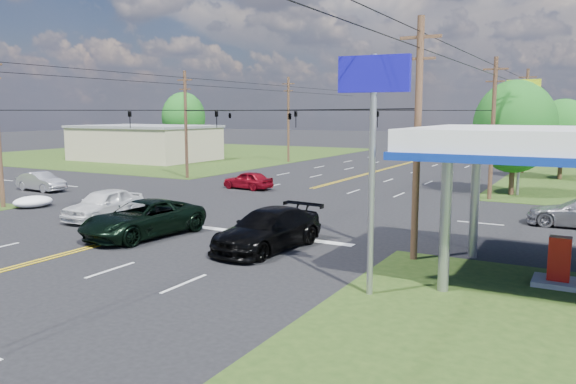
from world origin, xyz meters
The scene contains 22 objects.
ground centered at (0.00, 12.00, 0.00)m, with size 280.00×280.00×0.00m, color black.
grass_nw centered at (-35.00, 44.00, 0.00)m, with size 46.00×48.00×0.03m, color #223C13.
stop_bar centered at (5.00, 4.00, 0.00)m, with size 10.00×0.50×0.02m, color silver.
retail_nw centered at (-30.00, 34.00, 2.00)m, with size 16.00×11.00×4.00m, color #BAAF8B.
pole_se centered at (13.00, 3.00, 4.92)m, with size 1.60×0.28×9.50m.
pole_nw centered at (-13.00, 21.00, 4.92)m, with size 1.60×0.28×9.50m.
pole_ne centered at (13.00, 21.00, 4.92)m, with size 1.60×0.28×9.50m.
pole_left_far centered at (-13.00, 40.00, 5.17)m, with size 1.60×0.28×10.00m.
pole_right_far centered at (13.00, 40.00, 5.17)m, with size 1.60×0.28×10.00m.
span_wire_signals centered at (0.00, 12.00, 6.00)m, with size 26.00×18.00×1.13m.
power_lines centered at (0.00, 10.00, 8.60)m, with size 26.04×100.00×0.64m.
tree_right_a centered at (14.00, 24.00, 4.87)m, with size 5.70×5.70×8.18m.
tree_right_b centered at (16.50, 36.00, 4.22)m, with size 4.94×4.94×7.09m.
tree_far_l centered at (-32.00, 44.00, 5.19)m, with size 6.08×6.08×8.72m.
pickup_dkgreen centered at (0.50, 0.98, 0.86)m, with size 2.86×6.20×1.72m, color black.
suv_black centered at (6.98, 1.69, 0.87)m, with size 2.43×5.99×1.74m, color black.
pickup_white centered at (-4.47, 3.21, 0.85)m, with size 2.00×4.96×1.69m, color white.
sedan_silver centered at (-17.32, 9.11, 0.71)m, with size 1.51×4.33×1.43m, color #AAA9AE.
sedan_red centered at (-4.22, 17.48, 0.69)m, with size 1.64×4.07×1.39m, color maroon.
polesign_se centered at (13.00, -2.00, 5.98)m, with size 2.25×0.44×7.63m.
polesign_ne centered at (14.44, 23.92, 6.38)m, with size 2.25×0.68×8.17m.
snowpile_b centered at (-11.50, 4.00, 0.00)m, with size 1.99×2.45×0.69m, color white.
Camera 1 is at (19.12, -18.65, 5.86)m, focal length 35.00 mm.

